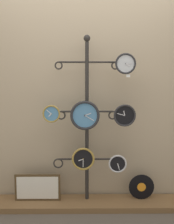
# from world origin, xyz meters

# --- Properties ---
(ground_plane) EXTENTS (12.00, 12.00, 0.00)m
(ground_plane) POSITION_xyz_m (0.00, 0.00, 0.00)
(ground_plane) COLOR brown
(shop_wall) EXTENTS (4.40, 0.04, 2.80)m
(shop_wall) POSITION_xyz_m (0.00, 0.57, 1.40)
(shop_wall) COLOR tan
(shop_wall) RESTS_ON ground_plane
(low_shelf) EXTENTS (2.20, 0.36, 0.06)m
(low_shelf) POSITION_xyz_m (0.00, 0.35, 0.03)
(low_shelf) COLOR brown
(low_shelf) RESTS_ON ground_plane
(display_stand) EXTENTS (0.76, 0.35, 1.88)m
(display_stand) POSITION_xyz_m (0.00, 0.41, 0.68)
(display_stand) COLOR #282623
(display_stand) RESTS_ON ground_plane
(clock_top_right) EXTENTS (0.22, 0.04, 0.22)m
(clock_top_right) POSITION_xyz_m (0.40, 0.31, 1.57)
(clock_top_right) COLOR silver
(clock_middle_left) EXTENTS (0.19, 0.04, 0.19)m
(clock_middle_left) POSITION_xyz_m (-0.38, 0.33, 1.04)
(clock_middle_left) COLOR #4C84B2
(clock_middle_center) EXTENTS (0.32, 0.04, 0.32)m
(clock_middle_center) POSITION_xyz_m (-0.02, 0.33, 1.02)
(clock_middle_center) COLOR #4C84B2
(clock_middle_right) EXTENTS (0.24, 0.04, 0.24)m
(clock_middle_right) POSITION_xyz_m (0.40, 0.32, 1.02)
(clock_middle_right) COLOR black
(clock_bottom_center) EXTENTS (0.25, 0.04, 0.25)m
(clock_bottom_center) POSITION_xyz_m (-0.04, 0.30, 0.55)
(clock_bottom_center) COLOR black
(clock_bottom_right) EXTENTS (0.20, 0.04, 0.20)m
(clock_bottom_right) POSITION_xyz_m (0.33, 0.34, 0.49)
(clock_bottom_right) COLOR black
(vinyl_record) EXTENTS (0.29, 0.01, 0.29)m
(vinyl_record) POSITION_xyz_m (0.61, 0.39, 0.20)
(vinyl_record) COLOR black
(vinyl_record) RESTS_ON low_shelf
(picture_frame) EXTENTS (0.51, 0.02, 0.30)m
(picture_frame) POSITION_xyz_m (-0.55, 0.37, 0.21)
(picture_frame) COLOR #4C381E
(picture_frame) RESTS_ON low_shelf
(price_tag_upper) EXTENTS (0.04, 0.00, 0.03)m
(price_tag_upper) POSITION_xyz_m (0.43, 0.31, 1.44)
(price_tag_upper) COLOR white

